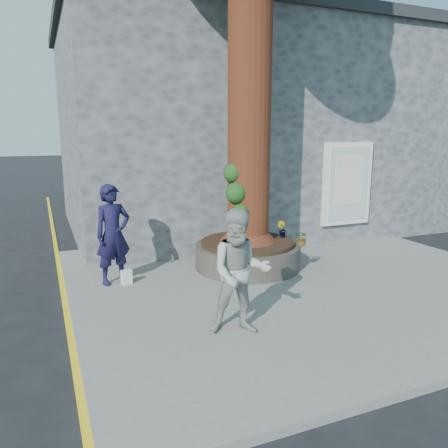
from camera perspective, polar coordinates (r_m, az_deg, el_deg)
name	(u,v)px	position (r m, az deg, el deg)	size (l,w,h in m)	color
ground	(256,311)	(7.76, 4.21, -11.22)	(120.00, 120.00, 0.00)	black
pavement	(299,279)	(9.25, 9.74, -7.11)	(9.00, 8.00, 0.12)	slate
yellow_line	(67,317)	(7.95, -19.80, -11.32)	(0.10, 30.00, 0.01)	yellow
stone_shop	(226,129)	(14.73, 0.31, 12.27)	(10.30, 8.30, 6.30)	#4B4D50
neighbour_shop	(410,134)	(19.32, 23.11, 10.76)	(6.00, 8.00, 6.00)	#4B4D50
planter	(248,254)	(9.65, 3.10, -3.97)	(2.30, 2.30, 0.60)	black
man	(113,235)	(8.74, -14.30, -1.35)	(0.71, 0.47, 1.96)	#141233
woman	(240,272)	(6.37, 2.11, -6.34)	(0.90, 0.70, 1.86)	#A1A09A
shopping_bag	(127,277)	(8.84, -12.61, -6.77)	(0.20, 0.12, 0.28)	white
plant_a	(251,235)	(9.37, 3.54, -1.39)	(0.19, 0.13, 0.36)	gray
plant_b	(282,229)	(9.93, 7.55, -0.68)	(0.20, 0.20, 0.37)	gray
plant_c	(227,247)	(8.45, 0.45, -3.05)	(0.16, 0.16, 0.29)	gray
plant_d	(302,238)	(9.23, 10.21, -1.86)	(0.29, 0.26, 0.32)	gray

